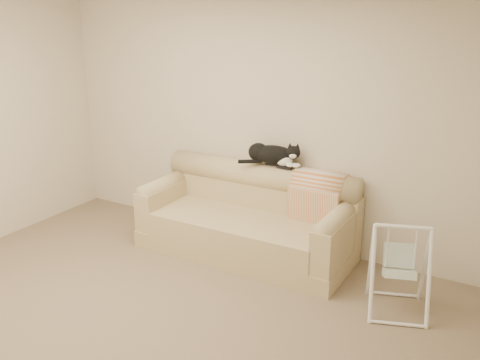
% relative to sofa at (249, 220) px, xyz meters
% --- Properties ---
extents(ground_plane, '(5.00, 5.00, 0.00)m').
position_rel_sofa_xyz_m(ground_plane, '(-0.06, -1.62, -0.35)').
color(ground_plane, '#78624F').
rests_on(ground_plane, ground).
extents(room_shell, '(5.04, 4.04, 2.60)m').
position_rel_sofa_xyz_m(room_shell, '(-0.06, -1.62, 1.18)').
color(room_shell, beige).
rests_on(room_shell, ground).
extents(sofa, '(2.20, 0.93, 0.90)m').
position_rel_sofa_xyz_m(sofa, '(0.00, 0.00, 0.00)').
color(sofa, tan).
rests_on(sofa, ground).
extents(remote_a, '(0.18, 0.06, 0.03)m').
position_rel_sofa_xyz_m(remote_a, '(0.16, 0.25, 0.56)').
color(remote_a, black).
rests_on(remote_a, sofa).
extents(remote_b, '(0.17, 0.05, 0.02)m').
position_rel_sofa_xyz_m(remote_b, '(0.29, 0.21, 0.56)').
color(remote_b, black).
rests_on(remote_b, sofa).
extents(tuxedo_cat, '(0.64, 0.36, 0.25)m').
position_rel_sofa_xyz_m(tuxedo_cat, '(0.14, 0.24, 0.67)').
color(tuxedo_cat, black).
rests_on(tuxedo_cat, sofa).
extents(throw_blanket, '(0.52, 0.38, 0.58)m').
position_rel_sofa_xyz_m(throw_blanket, '(0.67, 0.23, 0.37)').
color(throw_blanket, orange).
rests_on(throw_blanket, sofa).
extents(baby_swing, '(0.62, 0.64, 0.79)m').
position_rel_sofa_xyz_m(baby_swing, '(1.65, -0.39, 0.04)').
color(baby_swing, white).
rests_on(baby_swing, ground).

